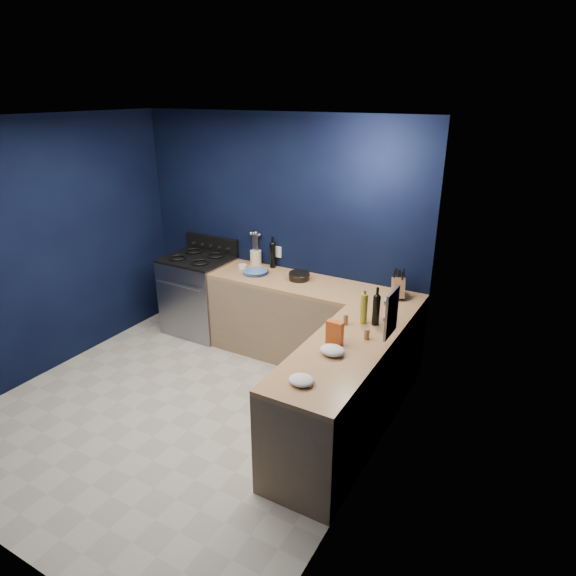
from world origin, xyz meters
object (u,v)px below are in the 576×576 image
Objects in this scene: gas_range at (200,296)px; knife_block at (398,288)px; utensil_crock at (256,257)px; crouton_bag at (335,333)px; plate_stack at (255,272)px.

knife_block reaches higher than gas_range.
utensil_crock is 2.10m from crouton_bag.
gas_range is 4.65× the size of crouton_bag.
utensil_crock is 0.84× the size of crouton_bag.
utensil_crock is at bearing 142.18° from crouton_bag.
gas_range is 0.88m from utensil_crock.
gas_range is 5.56× the size of utensil_crock.
plate_stack is at bearing 145.42° from crouton_bag.
knife_block is (2.42, 0.12, 0.54)m from gas_range.
plate_stack is (0.83, -0.00, 0.46)m from gas_range.
knife_block is (1.76, -0.15, 0.02)m from utensil_crock.
gas_range is at bearing 156.63° from crouton_bag.
knife_block reaches higher than crouton_bag.
gas_range is 4.60× the size of knife_block.
gas_range is 2.48m from knife_block.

